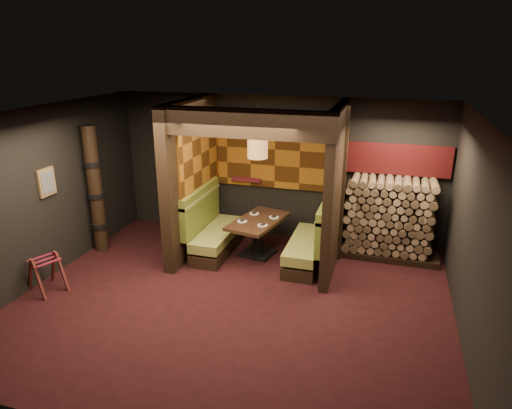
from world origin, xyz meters
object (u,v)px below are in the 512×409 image
Objects in this scene: booth_bench_left at (213,231)px; totem_column at (96,191)px; booth_bench_right at (312,243)px; luggage_rack at (46,272)px; firewood_stack at (393,219)px; dining_table at (258,231)px; pendant_lamp at (258,145)px.

booth_bench_left is 0.67× the size of totem_column.
booth_bench_left is 1.89m from booth_bench_right.
luggage_rack is 0.42× the size of firewood_stack.
dining_table is 1.63m from pendant_lamp.
totem_column is (-2.96, -0.59, -0.92)m from pendant_lamp.
pendant_lamp is at bearing -164.41° from firewood_stack.
pendant_lamp is at bearing 2.53° from booth_bench_left.
booth_bench_right is 1.56m from firewood_stack.
luggage_rack is at bearing -141.98° from dining_table.
booth_bench_left is 2.94m from luggage_rack.
luggage_rack is 5.98m from firewood_stack.
booth_bench_right is at bearing 29.00° from luggage_rack.
booth_bench_right is at bearing -4.98° from dining_table.
firewood_stack reaches higher than booth_bench_right.
firewood_stack is at bearing 27.35° from booth_bench_right.
dining_table is at bearing -165.54° from firewood_stack.
pendant_lamp reaches higher than dining_table.
luggage_rack is 1.82m from totem_column.
booth_bench_left reaches higher than luggage_rack.
pendant_lamp is (-1.02, 0.04, 1.70)m from booth_bench_right.
dining_table reaches higher than luggage_rack.
pendant_lamp is 0.56× the size of firewood_stack.
totem_column reaches higher than luggage_rack.
pendant_lamp is at bearing 177.83° from booth_bench_right.
totem_column reaches higher than booth_bench_left.
pendant_lamp is (0.88, 0.04, 1.70)m from booth_bench_left.
dining_table is at bearing 5.78° from booth_bench_left.
luggage_rack is at bearing -86.60° from totem_column.
totem_column reaches higher than dining_table.
pendant_lamp is (0.00, -0.05, 1.63)m from dining_table.
booth_bench_left is at bearing 180.00° from booth_bench_right.
pendant_lamp is 1.36× the size of luggage_rack.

